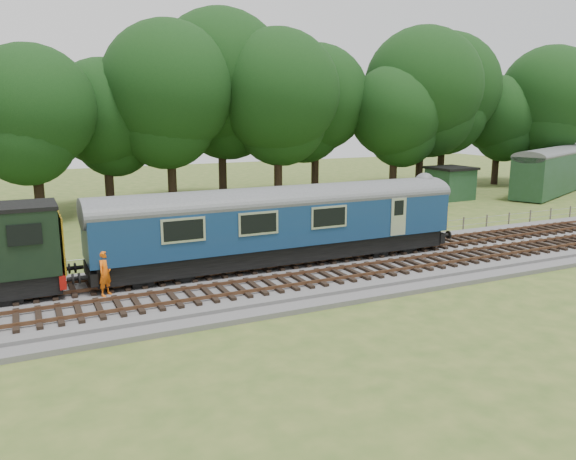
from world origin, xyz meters
TOP-DOWN VIEW (x-y plane):
  - ground at (0.00, 0.00)m, footprint 120.00×120.00m
  - ballast at (0.00, 0.00)m, footprint 70.00×7.00m
  - track_north at (0.00, 1.40)m, footprint 67.20×2.40m
  - track_south at (0.00, -1.60)m, footprint 67.20×2.40m
  - fence at (0.00, 4.50)m, footprint 64.00×0.12m
  - tree_line at (0.00, 22.00)m, footprint 70.00×8.00m
  - dmu_railcar at (-4.37, 1.40)m, footprint 18.05×2.86m
  - worker at (-12.80, 0.07)m, footprint 0.80×0.80m
  - parked_coach at (30.86, 14.84)m, footprint 16.49×9.48m
  - shed at (18.99, 16.01)m, footprint 3.62×3.62m

SIDE VIEW (x-z plane):
  - ground at x=0.00m, z-range 0.00..0.00m
  - fence at x=0.00m, z-range -0.50..0.50m
  - tree_line at x=0.00m, z-range -9.00..9.00m
  - ballast at x=0.00m, z-range 0.00..0.35m
  - track_north at x=0.00m, z-range 0.31..0.52m
  - track_south at x=0.00m, z-range 0.31..0.52m
  - worker at x=-12.80m, z-range 0.35..2.23m
  - shed at x=18.99m, z-range 0.02..2.90m
  - parked_coach at x=30.86m, z-range 0.26..4.54m
  - dmu_railcar at x=-4.37m, z-range 0.67..4.54m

